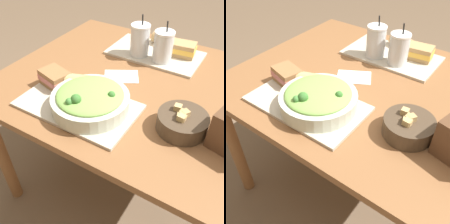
# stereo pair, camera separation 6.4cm
# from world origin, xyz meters

# --- Properties ---
(ground_plane) EXTENTS (12.00, 12.00, 0.00)m
(ground_plane) POSITION_xyz_m (0.00, 0.00, 0.00)
(ground_plane) COLOR brown
(dining_table) EXTENTS (1.10, 0.96, 0.72)m
(dining_table) POSITION_xyz_m (0.00, 0.00, 0.62)
(dining_table) COLOR brown
(dining_table) RESTS_ON ground_plane
(tray_near) EXTENTS (0.45, 0.26, 0.01)m
(tray_near) POSITION_xyz_m (-0.09, -0.27, 0.72)
(tray_near) COLOR #BCB29E
(tray_near) RESTS_ON dining_table
(tray_far) EXTENTS (0.45, 0.26, 0.01)m
(tray_far) POSITION_xyz_m (-0.01, 0.26, 0.72)
(tray_far) COLOR #BCB29E
(tray_far) RESTS_ON dining_table
(salad_bowl) EXTENTS (0.29, 0.29, 0.10)m
(salad_bowl) POSITION_xyz_m (-0.03, -0.27, 0.77)
(salad_bowl) COLOR beige
(salad_bowl) RESTS_ON tray_near
(soup_bowl) EXTENTS (0.17, 0.17, 0.08)m
(soup_bowl) POSITION_xyz_m (0.29, -0.19, 0.75)
(soup_bowl) COLOR #473828
(soup_bowl) RESTS_ON dining_table
(sandwich_near) EXTENTS (0.14, 0.12, 0.06)m
(sandwich_near) POSITION_xyz_m (-0.24, -0.22, 0.76)
(sandwich_near) COLOR olive
(sandwich_near) RESTS_ON tray_near
(baguette_near) EXTENTS (0.17, 0.11, 0.06)m
(baguette_near) POSITION_xyz_m (-0.12, -0.18, 0.76)
(baguette_near) COLOR tan
(baguette_near) RESTS_ON tray_near
(sandwich_far) EXTENTS (0.13, 0.10, 0.06)m
(sandwich_far) POSITION_xyz_m (0.12, 0.30, 0.76)
(sandwich_far) COLOR tan
(sandwich_far) RESTS_ON tray_far
(baguette_far) EXTENTS (0.13, 0.09, 0.06)m
(baguette_far) POSITION_xyz_m (-0.00, 0.35, 0.76)
(baguette_far) COLOR tan
(baguette_far) RESTS_ON tray_far
(drink_cup_dark) EXTENTS (0.09, 0.09, 0.20)m
(drink_cup_dark) POSITION_xyz_m (-0.07, 0.20, 0.80)
(drink_cup_dark) COLOR silver
(drink_cup_dark) RESTS_ON tray_far
(drink_cup_red) EXTENTS (0.09, 0.09, 0.19)m
(drink_cup_red) POSITION_xyz_m (0.05, 0.20, 0.80)
(drink_cup_red) COLOR silver
(drink_cup_red) RESTS_ON tray_far
(napkin_folded) EXTENTS (0.18, 0.16, 0.00)m
(napkin_folded) POSITION_xyz_m (-0.05, -0.01, 0.72)
(napkin_folded) COLOR white
(napkin_folded) RESTS_ON dining_table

